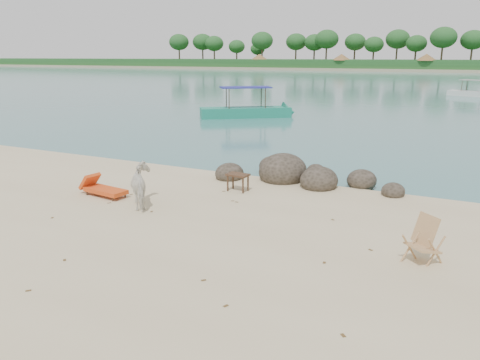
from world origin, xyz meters
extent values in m
plane|color=#3D7A7A|center=(0.00, 90.00, 0.00)|extent=(400.00, 400.00, 0.00)
cube|color=tan|center=(0.00, 170.00, 0.00)|extent=(420.00, 90.00, 1.40)
cube|color=#1E4C1E|center=(0.00, 135.00, 1.90)|extent=(420.00, 18.00, 2.40)
ellipsoid|color=#2C261D|center=(-2.12, 5.32, 0.17)|extent=(0.97, 1.07, 0.73)
ellipsoid|color=#2C261D|center=(-0.42, 6.02, 0.29)|extent=(1.63, 1.79, 1.22)
ellipsoid|color=#2C261D|center=(0.98, 5.62, 0.21)|extent=(1.21, 1.33, 0.91)
ellipsoid|color=#2C261D|center=(2.18, 6.42, 0.17)|extent=(0.96, 1.05, 0.72)
ellipsoid|color=#2C261D|center=(3.28, 5.72, 0.12)|extent=(0.70, 0.77, 0.53)
ellipsoid|color=#2C261D|center=(-1.22, 7.02, 0.17)|extent=(0.97, 1.07, 0.73)
ellipsoid|color=#2C261D|center=(0.38, 7.22, 0.12)|extent=(0.66, 0.72, 0.49)
imported|color=white|center=(-2.86, 1.52, 0.59)|extent=(1.45, 1.44, 1.19)
plane|color=brown|center=(-1.53, 3.80, 0.01)|extent=(0.14, 0.14, 0.00)
plane|color=brown|center=(-1.66, -3.40, 0.01)|extent=(0.14, 0.14, 0.00)
plane|color=brown|center=(-0.82, 3.03, 0.01)|extent=(0.13, 0.13, 0.00)
plane|color=brown|center=(-3.91, 1.28, 0.01)|extent=(0.14, 0.14, 0.00)
plane|color=brown|center=(-2.35, 1.19, 0.01)|extent=(0.13, 0.13, 0.00)
plane|color=brown|center=(-3.90, 2.25, 0.01)|extent=(0.14, 0.14, 0.00)
plane|color=brown|center=(2.25, 2.74, 0.01)|extent=(0.14, 0.14, 0.00)
plane|color=brown|center=(2.79, 0.12, 0.01)|extent=(0.11, 0.11, 0.00)
plane|color=brown|center=(0.97, -1.65, 0.01)|extent=(0.14, 0.14, 0.00)
plane|color=brown|center=(-0.66, 2.99, 0.01)|extent=(0.10, 0.10, 0.00)
plane|color=brown|center=(-4.38, -0.37, 0.01)|extent=(0.14, 0.14, 0.00)
plane|color=brown|center=(3.51, 1.20, 0.01)|extent=(0.13, 0.13, 0.00)
plane|color=brown|center=(3.79, -2.26, 0.01)|extent=(0.14, 0.14, 0.00)
plane|color=brown|center=(-2.07, -2.15, 0.01)|extent=(0.14, 0.14, 0.00)
plane|color=brown|center=(1.79, -2.29, 0.01)|extent=(0.13, 0.13, 0.00)
camera|label=1|loc=(5.15, -8.54, 4.13)|focal=35.00mm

